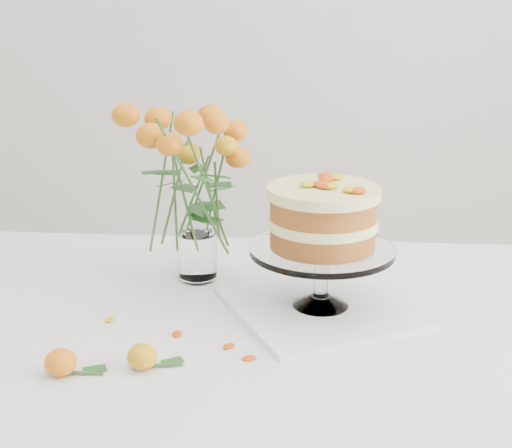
{
  "coord_description": "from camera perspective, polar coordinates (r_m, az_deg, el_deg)",
  "views": [
    {
      "loc": [
        0.12,
        -1.26,
        1.34
      ],
      "look_at": [
        0.01,
        0.1,
        0.91
      ],
      "focal_mm": 50.0,
      "sensor_mm": 36.0,
      "label": 1
    }
  ],
  "objects": [
    {
      "name": "stray_petal_c",
      "position": [
        1.23,
        -0.53,
        -10.68
      ],
      "size": [
        0.03,
        0.02,
        0.0
      ],
      "primitive_type": "ellipsoid",
      "color": "yellow",
      "rests_on": "table"
    },
    {
      "name": "rose_vase",
      "position": [
        1.49,
        -4.89,
        4.4
      ],
      "size": [
        0.31,
        0.31,
        0.42
      ],
      "rotation": [
        0.0,
        0.0,
        0.13
      ],
      "color": "white",
      "rests_on": "table"
    },
    {
      "name": "table",
      "position": [
        1.43,
        -0.67,
        -10.19
      ],
      "size": [
        1.43,
        0.93,
        0.76
      ],
      "color": "tan",
      "rests_on": "ground"
    },
    {
      "name": "loose_rose_far",
      "position": [
        1.22,
        -15.35,
        -10.63
      ],
      "size": [
        0.1,
        0.05,
        0.05
      ],
      "rotation": [
        0.0,
        0.0,
        0.04
      ],
      "color": "#D3640A",
      "rests_on": "table"
    },
    {
      "name": "stray_petal_b",
      "position": [
        1.27,
        -2.19,
        -9.75
      ],
      "size": [
        0.03,
        0.02,
        0.0
      ],
      "primitive_type": "ellipsoid",
      "color": "yellow",
      "rests_on": "table"
    },
    {
      "name": "stray_petal_d",
      "position": [
        1.4,
        -11.64,
        -7.5
      ],
      "size": [
        0.03,
        0.02,
        0.0
      ],
      "primitive_type": "ellipsoid",
      "color": "yellow",
      "rests_on": "table"
    },
    {
      "name": "stray_petal_a",
      "position": [
        1.32,
        -6.34,
        -8.74
      ],
      "size": [
        0.03,
        0.02,
        0.0
      ],
      "primitive_type": "ellipsoid",
      "color": "yellow",
      "rests_on": "table"
    },
    {
      "name": "cake_stand",
      "position": [
        1.36,
        5.36,
        0.02
      ],
      "size": [
        0.28,
        0.28,
        0.25
      ],
      "rotation": [
        0.0,
        0.0,
        0.07
      ],
      "color": "white",
      "rests_on": "napkin"
    },
    {
      "name": "loose_rose_near",
      "position": [
        1.21,
        -9.06,
        -10.44
      ],
      "size": [
        0.09,
        0.05,
        0.04
      ],
      "rotation": [
        0.0,
        0.0,
        0.16
      ],
      "color": "orange",
      "rests_on": "table"
    },
    {
      "name": "napkin",
      "position": [
        1.42,
        5.16,
        -6.68
      ],
      "size": [
        0.44,
        0.44,
        0.01
      ],
      "primitive_type": "cube",
      "rotation": [
        0.0,
        0.0,
        0.49
      ],
      "color": "white",
      "rests_on": "table"
    }
  ]
}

